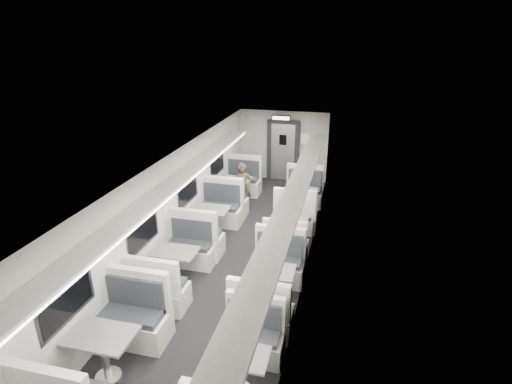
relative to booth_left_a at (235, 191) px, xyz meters
The scene contains 19 objects.
room 3.73m from the booth_left_a, 74.08° to the right, with size 3.24×12.24×2.64m.
booth_left_a is the anchor object (origin of this frame).
booth_left_b 2.21m from the booth_left_a, 90.00° to the right, with size 1.13×2.30×1.23m.
booth_left_c 4.23m from the booth_left_a, 90.00° to the right, with size 1.06×2.15×1.15m.
booth_left_d 6.74m from the booth_left_a, 90.00° to the right, with size 1.13×2.30×1.23m.
booth_right_a 2.04m from the booth_left_a, 11.30° to the right, with size 1.10×2.23×1.19m.
booth_right_b 2.85m from the booth_left_a, 45.50° to the right, with size 0.97×1.98×1.06m.
booth_right_c 4.86m from the booth_left_a, 65.72° to the right, with size 1.05×2.14×1.14m.
booth_right_d 6.81m from the booth_left_a, 72.92° to the right, with size 0.96×1.94×1.04m.
passenger 0.70m from the booth_left_a, 53.46° to the right, with size 0.53×0.35×1.45m, color black.
window_a 1.06m from the booth_left_a, 167.72° to the right, with size 0.02×1.18×0.84m, color black.
window_b 2.54m from the booth_left_a, 101.95° to the right, with size 0.02×1.18×0.84m, color black.
window_c 4.63m from the booth_left_a, 96.18° to the right, with size 0.02×1.18×0.84m, color black.
window_d 6.79m from the booth_left_a, 94.16° to the right, with size 0.02×1.18×0.84m, color black.
luggage_rack_left 4.10m from the booth_left_a, 93.67° to the right, with size 0.46×10.40×0.09m.
luggage_rack_right 4.67m from the booth_left_a, 59.47° to the right, with size 0.46×10.40×0.09m.
vestibule_door 2.70m from the booth_left_a, 67.60° to the left, with size 1.10×0.13×2.10m.
exit_sign 2.87m from the booth_left_a, 62.71° to the left, with size 0.62×0.12×0.16m.
wall_notice 3.17m from the booth_left_a, 54.06° to the left, with size 0.32×0.02×0.40m, color white.
Camera 1 is at (2.22, -7.10, 4.80)m, focal length 28.00 mm.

